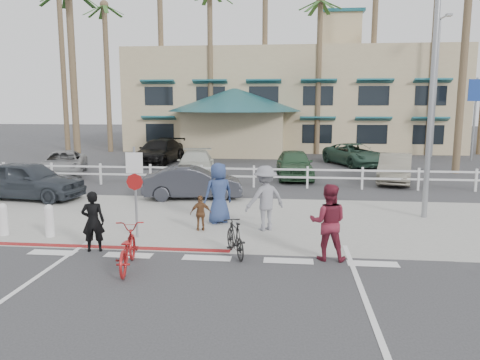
# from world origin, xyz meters

# --- Properties ---
(ground) EXTENTS (140.00, 140.00, 0.00)m
(ground) POSITION_xyz_m (0.00, 0.00, 0.00)
(ground) COLOR #333335
(bike_path) EXTENTS (12.00, 16.00, 0.01)m
(bike_path) POSITION_xyz_m (0.00, -2.00, 0.00)
(bike_path) COLOR #333335
(bike_path) RESTS_ON ground
(sidewalk_plaza) EXTENTS (22.00, 7.00, 0.01)m
(sidewalk_plaza) POSITION_xyz_m (0.00, 4.50, 0.01)
(sidewalk_plaza) COLOR gray
(sidewalk_plaza) RESTS_ON ground
(cross_street) EXTENTS (40.00, 5.00, 0.01)m
(cross_street) POSITION_xyz_m (0.00, 8.50, 0.00)
(cross_street) COLOR #333335
(cross_street) RESTS_ON ground
(parking_lot) EXTENTS (50.00, 16.00, 0.01)m
(parking_lot) POSITION_xyz_m (0.00, 18.00, 0.00)
(parking_lot) COLOR #333335
(parking_lot) RESTS_ON ground
(curb_red) EXTENTS (7.00, 0.25, 0.02)m
(curb_red) POSITION_xyz_m (-3.00, 1.20, 0.01)
(curb_red) COLOR maroon
(curb_red) RESTS_ON ground
(rail_fence) EXTENTS (29.40, 0.16, 1.00)m
(rail_fence) POSITION_xyz_m (0.50, 10.50, 0.50)
(rail_fence) COLOR silver
(rail_fence) RESTS_ON ground
(building) EXTENTS (28.00, 16.00, 11.30)m
(building) POSITION_xyz_m (2.00, 31.00, 5.65)
(building) COLOR tan
(building) RESTS_ON ground
(sign_post) EXTENTS (0.50, 0.10, 2.90)m
(sign_post) POSITION_xyz_m (-2.30, 2.20, 1.45)
(sign_post) COLOR gray
(sign_post) RESTS_ON ground
(bollard_0) EXTENTS (0.26, 0.26, 0.95)m
(bollard_0) POSITION_xyz_m (-4.80, 2.00, 0.47)
(bollard_0) COLOR silver
(bollard_0) RESTS_ON ground
(bollard_1) EXTENTS (0.26, 0.26, 0.95)m
(bollard_1) POSITION_xyz_m (-6.20, 2.00, 0.47)
(bollard_1) COLOR silver
(bollard_1) RESTS_ON ground
(streetlight_0) EXTENTS (0.60, 2.00, 9.00)m
(streetlight_0) POSITION_xyz_m (6.50, 5.50, 4.50)
(streetlight_0) COLOR gray
(streetlight_0) RESTS_ON ground
(streetlight_1) EXTENTS (0.60, 2.00, 9.50)m
(streetlight_1) POSITION_xyz_m (12.00, 24.00, 4.75)
(streetlight_1) COLOR gray
(streetlight_1) RESTS_ON ground
(info_sign) EXTENTS (1.20, 0.16, 5.60)m
(info_sign) POSITION_xyz_m (14.00, 22.00, 2.80)
(info_sign) COLOR navy
(info_sign) RESTS_ON ground
(palm_0) EXTENTS (4.00, 4.00, 15.00)m
(palm_0) POSITION_xyz_m (-16.00, 26.00, 7.50)
(palm_0) COLOR #264F1E
(palm_0) RESTS_ON ground
(palm_1) EXTENTS (4.00, 4.00, 13.00)m
(palm_1) POSITION_xyz_m (-12.00, 25.00, 6.50)
(palm_1) COLOR #264F1E
(palm_1) RESTS_ON ground
(palm_2) EXTENTS (4.00, 4.00, 16.00)m
(palm_2) POSITION_xyz_m (-8.00, 26.00, 8.00)
(palm_2) COLOR #264F1E
(palm_2) RESTS_ON ground
(palm_3) EXTENTS (4.00, 4.00, 14.00)m
(palm_3) POSITION_xyz_m (-4.00, 25.00, 7.00)
(palm_3) COLOR #264F1E
(palm_3) RESTS_ON ground
(palm_4) EXTENTS (4.00, 4.00, 15.00)m
(palm_4) POSITION_xyz_m (0.00, 26.00, 7.50)
(palm_4) COLOR #264F1E
(palm_4) RESTS_ON ground
(palm_5) EXTENTS (4.00, 4.00, 13.00)m
(palm_5) POSITION_xyz_m (4.00, 25.00, 6.50)
(palm_5) COLOR #264F1E
(palm_5) RESTS_ON ground
(palm_6) EXTENTS (4.00, 4.00, 17.00)m
(palm_6) POSITION_xyz_m (8.00, 26.00, 8.50)
(palm_6) COLOR #264F1E
(palm_6) RESTS_ON ground
(palm_7) EXTENTS (4.00, 4.00, 14.00)m
(palm_7) POSITION_xyz_m (12.00, 25.00, 7.00)
(palm_7) COLOR #264F1E
(palm_7) RESTS_ON ground
(palm_10) EXTENTS (4.00, 4.00, 12.00)m
(palm_10) POSITION_xyz_m (-10.00, 15.00, 6.00)
(palm_10) COLOR #264F1E
(palm_10) RESTS_ON ground
(palm_11) EXTENTS (4.00, 4.00, 14.00)m
(palm_11) POSITION_xyz_m (11.00, 16.00, 7.00)
(palm_11) COLOR #264F1E
(palm_11) RESTS_ON ground
(bike_red) EXTENTS (0.98, 1.97, 0.99)m
(bike_red) POSITION_xyz_m (-1.70, -0.29, 0.50)
(bike_red) COLOR maroon
(bike_red) RESTS_ON ground
(rider_red) EXTENTS (0.65, 0.51, 1.59)m
(rider_red) POSITION_xyz_m (-3.00, 0.87, 0.79)
(rider_red) COLOR black
(rider_red) RESTS_ON ground
(bike_black) EXTENTS (0.97, 1.57, 0.92)m
(bike_black) POSITION_xyz_m (0.66, 0.91, 0.46)
(bike_black) COLOR black
(bike_black) RESTS_ON ground
(rider_black) EXTENTS (0.97, 0.79, 1.88)m
(rider_black) POSITION_xyz_m (2.94, 0.86, 0.94)
(rider_black) COLOR maroon
(rider_black) RESTS_ON ground
(pedestrian_a) EXTENTS (1.46, 1.29, 1.96)m
(pedestrian_a) POSITION_xyz_m (1.28, 3.38, 0.98)
(pedestrian_a) COLOR gray
(pedestrian_a) RESTS_ON ground
(pedestrian_child) EXTENTS (0.68, 0.42, 1.08)m
(pedestrian_child) POSITION_xyz_m (-0.62, 3.09, 0.54)
(pedestrian_child) COLOR brown
(pedestrian_child) RESTS_ON ground
(pedestrian_b) EXTENTS (1.13, 1.02, 1.94)m
(pedestrian_b) POSITION_xyz_m (-0.23, 4.07, 0.97)
(pedestrian_b) COLOR navy
(pedestrian_b) RESTS_ON ground
(car_white_sedan) EXTENTS (4.08, 1.96, 1.29)m
(car_white_sedan) POSITION_xyz_m (-1.84, 7.76, 0.65)
(car_white_sedan) COLOR #25272E
(car_white_sedan) RESTS_ON ground
(car_red_compact) EXTENTS (4.67, 2.34, 1.53)m
(car_red_compact) POSITION_xyz_m (-8.33, 7.00, 0.76)
(car_red_compact) COLOR #2B3138
(car_red_compact) RESTS_ON ground
(lot_car_0) EXTENTS (3.47, 5.02, 1.27)m
(lot_car_0) POSITION_xyz_m (-9.90, 13.03, 0.64)
(lot_car_0) COLOR gray
(lot_car_0) RESTS_ON ground
(lot_car_1) EXTENTS (2.52, 4.80, 1.33)m
(lot_car_1) POSITION_xyz_m (-2.84, 13.33, 0.66)
(lot_car_1) COLOR beige
(lot_car_1) RESTS_ON ground
(lot_car_2) EXTENTS (2.03, 4.39, 1.46)m
(lot_car_2) POSITION_xyz_m (2.24, 13.30, 0.73)
(lot_car_2) COLOR #2B4E32
(lot_car_2) RESTS_ON ground
(lot_car_3) EXTENTS (2.41, 4.41, 1.38)m
(lot_car_3) POSITION_xyz_m (7.04, 12.57, 0.69)
(lot_car_3) COLOR gray
(lot_car_3) RESTS_ON ground
(lot_car_4) EXTENTS (2.63, 5.41, 1.52)m
(lot_car_4) POSITION_xyz_m (-6.16, 18.13, 0.76)
(lot_car_4) COLOR black
(lot_car_4) RESTS_ON ground
(lot_car_5) EXTENTS (3.94, 5.26, 1.33)m
(lot_car_5) POSITION_xyz_m (5.95, 18.74, 0.66)
(lot_car_5) COLOR #284537
(lot_car_5) RESTS_ON ground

